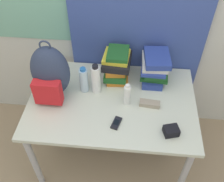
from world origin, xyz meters
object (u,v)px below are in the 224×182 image
object	(u,v)px
backpack	(50,73)
book_stack_center	(154,68)
water_bottle	(84,80)
sunscreen_bottle	(127,95)
cell_phone	(116,123)
sunglasses_case	(150,104)
camera_pouch	(171,131)
sports_bottle	(96,79)
book_stack_left	(117,65)

from	to	relation	value
backpack	book_stack_center	xyz separation A→B (m)	(0.76, 0.23, -0.08)
water_bottle	sunscreen_bottle	bearing A→B (deg)	-17.72
book_stack_center	sunscreen_bottle	world-z (taller)	book_stack_center
book_stack_center	water_bottle	size ratio (longest dim) A/B	1.28
cell_phone	sunglasses_case	xyz separation A→B (m)	(0.23, 0.19, 0.01)
book_stack_center	sunglasses_case	xyz separation A→B (m)	(-0.03, -0.29, -0.11)
camera_pouch	water_bottle	bearing A→B (deg)	151.28
sports_bottle	sunscreen_bottle	world-z (taller)	sports_bottle
backpack	sunglasses_case	distance (m)	0.76
backpack	camera_pouch	xyz separation A→B (m)	(0.88, -0.30, -0.17)
water_bottle	sunglasses_case	size ratio (longest dim) A/B	1.44
sunglasses_case	camera_pouch	xyz separation A→B (m)	(0.14, -0.24, 0.01)
water_bottle	sports_bottle	world-z (taller)	sports_bottle
sports_bottle	water_bottle	bearing A→B (deg)	178.72
camera_pouch	sunglasses_case	bearing A→B (deg)	120.37
book_stack_center	camera_pouch	xyz separation A→B (m)	(0.11, -0.53, -0.10)
sunglasses_case	book_stack_center	bearing A→B (deg)	84.64
sunglasses_case	backpack	bearing A→B (deg)	175.58
book_stack_center	sunscreen_bottle	bearing A→B (deg)	-124.88
sunscreen_bottle	cell_phone	bearing A→B (deg)	-106.80
backpack	sports_bottle	distance (m)	0.34
sunscreen_bottle	sunglasses_case	bearing A→B (deg)	-2.12
book_stack_center	sports_bottle	world-z (taller)	sports_bottle
backpack	sunscreen_bottle	size ratio (longest dim) A/B	2.54
water_bottle	sunscreen_bottle	distance (m)	0.35
water_bottle	book_stack_left	bearing A→B (deg)	37.45
book_stack_center	cell_phone	world-z (taller)	book_stack_center
book_stack_center	sunscreen_bottle	xyz separation A→B (m)	(-0.20, -0.28, -0.04)
cell_phone	book_stack_center	bearing A→B (deg)	61.94
book_stack_left	camera_pouch	size ratio (longest dim) A/B	2.35
book_stack_left	water_bottle	size ratio (longest dim) A/B	1.22
water_bottle	cell_phone	size ratio (longest dim) A/B	1.93
book_stack_center	water_bottle	world-z (taller)	book_stack_center
sunscreen_bottle	cell_phone	size ratio (longest dim) A/B	1.63
sunscreen_bottle	camera_pouch	world-z (taller)	sunscreen_bottle
book_stack_left	sunscreen_bottle	size ratio (longest dim) A/B	1.44
camera_pouch	book_stack_center	bearing A→B (deg)	102.14
book_stack_left	book_stack_center	xyz separation A→B (m)	(0.30, -0.00, 0.00)
book_stack_center	sunglasses_case	bearing A→B (deg)	-95.36
sunglasses_case	cell_phone	bearing A→B (deg)	-139.88
cell_phone	camera_pouch	distance (m)	0.38
sports_bottle	sunglasses_case	bearing A→B (deg)	-15.13
backpack	water_bottle	bearing A→B (deg)	13.98
book_stack_center	sunglasses_case	size ratio (longest dim) A/B	1.85
backpack	book_stack_left	bearing A→B (deg)	27.06
backpack	cell_phone	size ratio (longest dim) A/B	4.14
sunscreen_bottle	backpack	bearing A→B (deg)	174.89
backpack	sunglasses_case	world-z (taller)	backpack
book_stack_center	water_bottle	bearing A→B (deg)	-161.78
book_stack_left	sunscreen_bottle	world-z (taller)	book_stack_left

